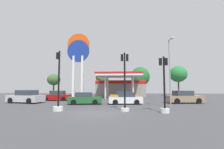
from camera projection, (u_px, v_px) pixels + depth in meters
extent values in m
plane|color=#47474C|center=(95.00, 113.00, 12.34)|extent=(90.00, 90.00, 0.00)
cube|color=gray|center=(121.00, 89.00, 37.33)|extent=(10.56, 6.59, 3.50)
cube|color=red|center=(120.00, 82.00, 34.12)|extent=(10.56, 0.12, 0.60)
cube|color=white|center=(120.00, 76.00, 30.73)|extent=(8.17, 6.49, 0.35)
cube|color=red|center=(120.00, 74.00, 30.76)|extent=(8.27, 6.59, 0.30)
cylinder|color=silver|center=(105.00, 87.00, 29.00)|extent=(0.32, 0.32, 4.01)
cylinder|color=silver|center=(133.00, 87.00, 28.57)|extent=(0.32, 0.32, 4.01)
cylinder|color=silver|center=(108.00, 87.00, 32.55)|extent=(0.32, 0.32, 4.01)
cylinder|color=silver|center=(132.00, 87.00, 32.11)|extent=(0.32, 0.32, 4.01)
cube|color=#4C4C51|center=(120.00, 95.00, 30.44)|extent=(0.90, 0.60, 1.10)
cube|color=white|center=(74.00, 76.00, 33.93)|extent=(0.40, 0.56, 8.57)
cube|color=white|center=(82.00, 76.00, 33.77)|extent=(0.40, 0.56, 8.57)
cylinder|color=navy|center=(78.00, 51.00, 34.28)|extent=(4.70, 0.22, 4.70)
cylinder|color=#EA4C0C|center=(78.00, 44.00, 34.42)|extent=(4.70, 0.22, 4.70)
cube|color=white|center=(78.00, 48.00, 34.40)|extent=(4.32, 0.08, 0.85)
cylinder|color=black|center=(96.00, 101.00, 19.97)|extent=(0.61, 0.29, 0.59)
cylinder|color=black|center=(95.00, 102.00, 18.40)|extent=(0.61, 0.29, 0.59)
cylinder|color=black|center=(76.00, 101.00, 19.81)|extent=(0.61, 0.29, 0.59)
cylinder|color=black|center=(74.00, 102.00, 18.23)|extent=(0.61, 0.29, 0.59)
cube|color=#1E5928|center=(85.00, 100.00, 19.12)|extent=(4.08, 2.21, 0.70)
cube|color=#2D3842|center=(84.00, 95.00, 19.16)|extent=(2.05, 1.71, 0.59)
cube|color=black|center=(101.00, 101.00, 19.24)|extent=(0.35, 1.54, 0.22)
cylinder|color=black|center=(191.00, 100.00, 21.39)|extent=(0.69, 0.32, 0.66)
cylinder|color=black|center=(199.00, 101.00, 19.62)|extent=(0.69, 0.32, 0.66)
cylinder|color=black|center=(171.00, 100.00, 21.22)|extent=(0.69, 0.32, 0.66)
cylinder|color=black|center=(177.00, 101.00, 19.45)|extent=(0.69, 0.32, 0.66)
cube|color=#8C7556|center=(184.00, 99.00, 20.44)|extent=(4.57, 2.45, 0.79)
cube|color=#2D3842|center=(183.00, 93.00, 20.49)|extent=(2.29, 1.90, 0.66)
cube|color=black|center=(201.00, 100.00, 20.56)|extent=(0.38, 1.73, 0.25)
cylinder|color=black|center=(46.00, 99.00, 23.89)|extent=(0.64, 0.26, 0.63)
cylinder|color=black|center=(50.00, 98.00, 25.57)|extent=(0.64, 0.26, 0.63)
cylinder|color=black|center=(63.00, 99.00, 23.86)|extent=(0.64, 0.26, 0.63)
cylinder|color=black|center=(67.00, 98.00, 25.54)|extent=(0.64, 0.26, 0.63)
cube|color=#A51111|center=(57.00, 97.00, 24.73)|extent=(4.24, 2.04, 0.75)
cube|color=#2D3842|center=(58.00, 93.00, 24.78)|extent=(2.07, 1.68, 0.63)
cube|color=black|center=(43.00, 98.00, 24.75)|extent=(0.24, 1.65, 0.24)
cylinder|color=black|center=(133.00, 98.00, 24.96)|extent=(0.63, 0.23, 0.63)
cylinder|color=black|center=(133.00, 99.00, 23.29)|extent=(0.63, 0.23, 0.63)
cylinder|color=black|center=(116.00, 98.00, 25.24)|extent=(0.63, 0.23, 0.63)
cylinder|color=black|center=(115.00, 99.00, 23.57)|extent=(0.63, 0.23, 0.63)
cube|color=orange|center=(124.00, 97.00, 24.28)|extent=(4.16, 1.82, 0.75)
cube|color=#2D3842|center=(123.00, 93.00, 24.35)|extent=(2.00, 1.57, 0.63)
cube|color=black|center=(138.00, 98.00, 24.05)|extent=(0.15, 1.64, 0.24)
cylinder|color=black|center=(115.00, 102.00, 18.37)|extent=(0.62, 0.28, 0.59)
cylinder|color=black|center=(115.00, 101.00, 19.96)|extent=(0.62, 0.28, 0.59)
cylinder|color=black|center=(137.00, 102.00, 18.45)|extent=(0.62, 0.28, 0.59)
cylinder|color=black|center=(134.00, 101.00, 20.04)|extent=(0.62, 0.28, 0.59)
cube|color=silver|center=(125.00, 100.00, 19.22)|extent=(4.07, 2.10, 0.71)
cube|color=#2D3842|center=(126.00, 95.00, 19.27)|extent=(2.02, 1.66, 0.59)
cube|color=black|center=(109.00, 101.00, 19.15)|extent=(0.30, 1.56, 0.22)
cylinder|color=black|center=(10.00, 100.00, 20.19)|extent=(0.72, 0.36, 0.69)
cylinder|color=black|center=(22.00, 99.00, 21.97)|extent=(0.72, 0.36, 0.69)
cylinder|color=black|center=(29.00, 101.00, 19.44)|extent=(0.72, 0.36, 0.69)
cylinder|color=black|center=(40.00, 100.00, 21.21)|extent=(0.72, 0.36, 0.69)
cube|color=#B2B2BA|center=(26.00, 98.00, 20.72)|extent=(4.79, 2.70, 0.82)
cube|color=#2D3842|center=(27.00, 93.00, 20.74)|extent=(2.42, 2.05, 0.69)
cube|color=black|center=(12.00, 99.00, 21.31)|extent=(0.46, 1.79, 0.26)
cylinder|color=silver|center=(58.00, 109.00, 13.50)|extent=(0.82, 0.82, 0.37)
cylinder|color=black|center=(59.00, 78.00, 13.70)|extent=(0.14, 0.14, 4.67)
cube|color=black|center=(58.00, 56.00, 14.04)|extent=(0.21, 0.20, 0.57)
sphere|color=red|center=(58.00, 54.00, 14.18)|extent=(0.15, 0.15, 0.15)
sphere|color=#D89E0C|center=(58.00, 56.00, 14.16)|extent=(0.15, 0.15, 0.15)
sphere|color=green|center=(58.00, 58.00, 14.15)|extent=(0.15, 0.15, 0.15)
cylinder|color=silver|center=(125.00, 110.00, 13.37)|extent=(0.73, 0.73, 0.26)
cylinder|color=black|center=(125.00, 80.00, 13.57)|extent=(0.14, 0.14, 4.59)
cube|color=black|center=(122.00, 58.00, 13.90)|extent=(0.21, 0.20, 0.57)
sphere|color=red|center=(122.00, 56.00, 14.04)|extent=(0.15, 0.15, 0.15)
sphere|color=#D89E0C|center=(122.00, 58.00, 14.02)|extent=(0.15, 0.15, 0.15)
sphere|color=green|center=(122.00, 60.00, 14.01)|extent=(0.15, 0.15, 0.15)
cube|color=black|center=(127.00, 58.00, 13.86)|extent=(0.21, 0.20, 0.57)
sphere|color=red|center=(127.00, 56.00, 14.00)|extent=(0.15, 0.15, 0.15)
sphere|color=#D89E0C|center=(127.00, 58.00, 13.98)|extent=(0.15, 0.15, 0.15)
sphere|color=green|center=(127.00, 60.00, 13.97)|extent=(0.15, 0.15, 0.15)
cylinder|color=silver|center=(165.00, 111.00, 12.40)|extent=(0.67, 0.67, 0.36)
cylinder|color=black|center=(164.00, 82.00, 12.58)|extent=(0.14, 0.14, 3.99)
cube|color=black|center=(160.00, 62.00, 12.89)|extent=(0.21, 0.20, 0.57)
sphere|color=red|center=(160.00, 60.00, 13.03)|extent=(0.15, 0.15, 0.15)
sphere|color=#D89E0C|center=(160.00, 62.00, 13.01)|extent=(0.15, 0.15, 0.15)
sphere|color=green|center=(160.00, 64.00, 13.00)|extent=(0.15, 0.15, 0.15)
cube|color=black|center=(166.00, 62.00, 12.85)|extent=(0.21, 0.20, 0.57)
sphere|color=red|center=(166.00, 60.00, 12.99)|extent=(0.15, 0.15, 0.15)
sphere|color=#D89E0C|center=(166.00, 62.00, 12.97)|extent=(0.15, 0.15, 0.15)
sphere|color=green|center=(166.00, 64.00, 12.96)|extent=(0.15, 0.15, 0.15)
cylinder|color=brown|center=(54.00, 90.00, 42.12)|extent=(0.39, 0.39, 2.79)
ellipsoid|color=#3C6232|center=(54.00, 80.00, 42.33)|extent=(3.33, 3.33, 2.92)
cylinder|color=brown|center=(102.00, 89.00, 41.77)|extent=(0.34, 0.34, 3.42)
ellipsoid|color=#457531|center=(102.00, 77.00, 42.01)|extent=(3.25, 3.25, 3.11)
cylinder|color=brown|center=(140.00, 89.00, 41.87)|extent=(0.39, 0.39, 3.01)
ellipsoid|color=#1F6C2E|center=(140.00, 77.00, 42.13)|extent=(4.78, 4.78, 4.99)
cylinder|color=brown|center=(179.00, 88.00, 38.96)|extent=(0.35, 0.35, 3.68)
ellipsoid|color=#277D3A|center=(178.00, 74.00, 39.24)|extent=(4.13, 4.13, 3.86)
cylinder|color=gray|center=(170.00, 73.00, 16.16)|extent=(0.12, 0.12, 6.72)
cylinder|color=gray|center=(170.00, 39.00, 15.83)|extent=(0.09, 1.20, 0.09)
cube|color=beige|center=(172.00, 38.00, 15.23)|extent=(0.24, 0.44, 0.16)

